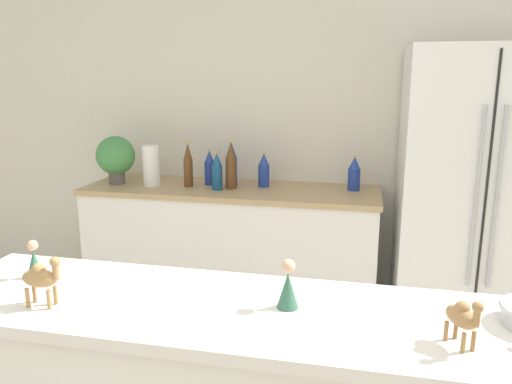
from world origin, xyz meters
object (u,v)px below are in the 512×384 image
object	(u,v)px
refrigerator	(471,200)
back_bottle_3	(231,164)
back_bottle_5	(210,168)
back_bottle_6	(217,172)
wise_man_figurine_crimson	(288,287)
wise_man_figurine_purple	(34,262)
back_bottle_0	(264,170)
back_bottle_1	(231,166)
back_bottle_2	(354,174)
camel_figurine	(41,277)
potted_plant	(116,157)
back_bottle_4	(188,165)
paper_towel_roll	(151,166)
camel_figurine_second	(463,316)

from	to	relation	value
refrigerator	back_bottle_3	size ratio (longest dim) A/B	5.76
back_bottle_5	back_bottle_6	xyz separation A→B (m)	(0.10, -0.15, 0.00)
wise_man_figurine_crimson	wise_man_figurine_purple	size ratio (longest dim) A/B	1.14
back_bottle_0	wise_man_figurine_crimson	world-z (taller)	wise_man_figurine_crimson
back_bottle_1	wise_man_figurine_purple	xyz separation A→B (m)	(-0.15, -1.84, 0.00)
back_bottle_2	camel_figurine	bearing A→B (deg)	-110.46
wise_man_figurine_purple	back_bottle_5	bearing A→B (deg)	90.96
camel_figurine	back_bottle_6	bearing A→B (deg)	92.50
refrigerator	potted_plant	bearing A→B (deg)	179.60
back_bottle_3	camel_figurine	size ratio (longest dim) A/B	2.09
back_bottle_2	back_bottle_4	xyz separation A→B (m)	(-1.10, -0.13, 0.04)
paper_towel_roll	back_bottle_2	distance (m)	1.37
refrigerator	back_bottle_0	size ratio (longest dim) A/B	7.59
back_bottle_0	back_bottle_2	xyz separation A→B (m)	(0.60, 0.02, -0.00)
back_bottle_1	back_bottle_5	size ratio (longest dim) A/B	1.30
potted_plant	back_bottle_6	bearing A→B (deg)	-3.28
back_bottle_4	back_bottle_5	size ratio (longest dim) A/B	1.24
paper_towel_roll	back_bottle_4	world-z (taller)	back_bottle_4
back_bottle_2	wise_man_figurine_purple	bearing A→B (deg)	-115.76
back_bottle_2	wise_man_figurine_crimson	size ratio (longest dim) A/B	1.62
back_bottle_1	wise_man_figurine_crimson	world-z (taller)	back_bottle_1
back_bottle_0	back_bottle_1	xyz separation A→B (m)	(-0.20, -0.11, 0.04)
back_bottle_3	wise_man_figurine_crimson	size ratio (longest dim) A/B	2.18
back_bottle_0	back_bottle_5	size ratio (longest dim) A/B	0.96
back_bottle_5	back_bottle_6	world-z (taller)	back_bottle_6
camel_figurine	back_bottle_3	bearing A→B (deg)	90.79
back_bottle_6	wise_man_figurine_purple	bearing A→B (deg)	-92.09
potted_plant	paper_towel_roll	world-z (taller)	potted_plant
back_bottle_6	back_bottle_3	bearing A→B (deg)	69.89
camel_figurine_second	wise_man_figurine_crimson	xyz separation A→B (m)	(-0.43, 0.12, -0.02)
refrigerator	paper_towel_roll	distance (m)	2.07
wise_man_figurine_crimson	back_bottle_2	bearing A→B (deg)	86.36
back_bottle_0	back_bottle_3	distance (m)	0.23
back_bottle_1	back_bottle_2	distance (m)	0.81
back_bottle_3	back_bottle_6	bearing A→B (deg)	-110.11
back_bottle_5	paper_towel_roll	bearing A→B (deg)	-162.69
camel_figurine_second	paper_towel_roll	bearing A→B (deg)	130.23
back_bottle_3	camel_figurine	bearing A→B (deg)	-89.21
back_bottle_3	camel_figurine_second	size ratio (longest dim) A/B	2.32
refrigerator	back_bottle_6	bearing A→B (deg)	-179.04
paper_towel_roll	camel_figurine_second	xyz separation A→B (m)	(1.67, -1.97, 0.04)
paper_towel_roll	camel_figurine	size ratio (longest dim) A/B	1.86
back_bottle_0	camel_figurine	distance (m)	2.13
back_bottle_4	camel_figurine_second	distance (m)	2.44
back_bottle_3	wise_man_figurine_crimson	distance (m)	2.10
potted_plant	back_bottle_6	world-z (taller)	potted_plant
paper_towel_roll	back_bottle_1	size ratio (longest dim) A/B	0.86
paper_towel_roll	back_bottle_5	size ratio (longest dim) A/B	1.12
back_bottle_2	camel_figurine_second	size ratio (longest dim) A/B	1.72
back_bottle_1	back_bottle_2	world-z (taller)	back_bottle_1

